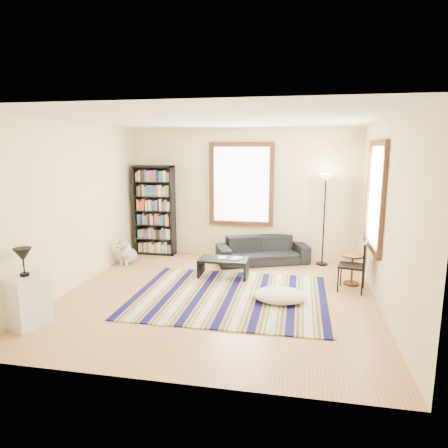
% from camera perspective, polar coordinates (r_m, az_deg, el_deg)
% --- Properties ---
extents(floor, '(5.00, 5.00, 0.10)m').
position_cam_1_polar(floor, '(6.63, -0.83, -10.61)').
color(floor, tan).
rests_on(floor, ground).
extents(ceiling, '(5.00, 5.00, 0.10)m').
position_cam_1_polar(ceiling, '(6.19, -0.91, 15.23)').
color(ceiling, white).
rests_on(ceiling, floor).
extents(wall_back, '(5.00, 0.10, 2.80)m').
position_cam_1_polar(wall_back, '(8.74, 2.56, 4.40)').
color(wall_back, beige).
rests_on(wall_back, floor).
extents(wall_front, '(5.00, 0.10, 2.80)m').
position_cam_1_polar(wall_front, '(3.84, -8.68, -3.94)').
color(wall_front, beige).
rests_on(wall_front, floor).
extents(wall_left, '(0.10, 5.00, 2.80)m').
position_cam_1_polar(wall_left, '(7.21, -21.13, 2.33)').
color(wall_left, beige).
rests_on(wall_left, floor).
extents(wall_right, '(0.10, 5.00, 2.80)m').
position_cam_1_polar(wall_right, '(6.26, 22.65, 1.03)').
color(wall_right, beige).
rests_on(wall_right, floor).
extents(window_back, '(1.20, 0.06, 1.60)m').
position_cam_1_polar(window_back, '(8.64, 2.49, 5.66)').
color(window_back, white).
rests_on(window_back, wall_back).
extents(window_right, '(0.06, 1.20, 1.60)m').
position_cam_1_polar(window_right, '(6.99, 20.84, 3.76)').
color(window_right, white).
rests_on(window_right, wall_right).
extents(rug, '(3.13, 2.51, 0.02)m').
position_cam_1_polar(rug, '(6.58, 0.88, -10.23)').
color(rug, '#0C0C3D').
rests_on(rug, floor).
extents(sofa, '(1.38, 2.02, 0.55)m').
position_cam_1_polar(sofa, '(8.39, 5.50, -3.73)').
color(sofa, black).
rests_on(sofa, floor).
extents(bookshelf, '(0.90, 0.30, 2.00)m').
position_cam_1_polar(bookshelf, '(9.06, -9.89, 1.92)').
color(bookshelf, black).
rests_on(bookshelf, floor).
extents(coffee_table, '(1.00, 0.71, 0.36)m').
position_cam_1_polar(coffee_table, '(7.46, -0.07, -6.29)').
color(coffee_table, black).
rests_on(coffee_table, floor).
extents(book_a, '(0.23, 0.20, 0.02)m').
position_cam_1_polar(book_a, '(7.43, -0.83, -4.85)').
color(book_a, beige).
rests_on(book_a, coffee_table).
extents(book_b, '(0.25, 0.28, 0.02)m').
position_cam_1_polar(book_b, '(7.43, 1.14, -4.85)').
color(book_b, beige).
rests_on(book_b, coffee_table).
extents(floor_cushion, '(0.91, 0.72, 0.21)m').
position_cam_1_polar(floor_cushion, '(6.39, 7.96, -10.06)').
color(floor_cushion, silver).
rests_on(floor_cushion, floor).
extents(floor_lamp, '(0.35, 0.35, 1.86)m').
position_cam_1_polar(floor_lamp, '(8.33, 14.09, 0.51)').
color(floor_lamp, black).
rests_on(floor_lamp, floor).
extents(side_table, '(0.41, 0.41, 0.54)m').
position_cam_1_polar(side_table, '(7.41, 17.83, -6.22)').
color(side_table, '#471E11').
rests_on(side_table, floor).
extents(folding_chair, '(0.50, 0.48, 0.86)m').
position_cam_1_polar(folding_chair, '(7.04, 17.81, -5.73)').
color(folding_chair, black).
rests_on(folding_chair, floor).
extents(white_cabinet, '(0.50, 0.59, 0.70)m').
position_cam_1_polar(white_cabinet, '(6.07, -26.30, -9.81)').
color(white_cabinet, silver).
rests_on(white_cabinet, floor).
extents(table_lamp, '(0.28, 0.28, 0.38)m').
position_cam_1_polar(table_lamp, '(5.91, -26.73, -4.88)').
color(table_lamp, black).
rests_on(table_lamp, white_cabinet).
extents(dog, '(0.50, 0.61, 0.54)m').
position_cam_1_polar(dog, '(8.54, -13.50, -3.75)').
color(dog, '#AAAAAA').
rests_on(dog, floor).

